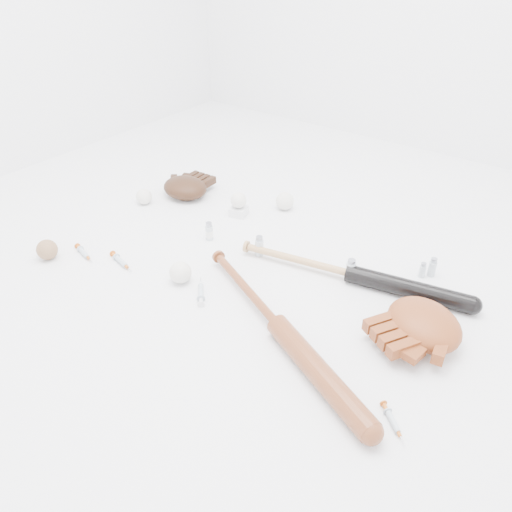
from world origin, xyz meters
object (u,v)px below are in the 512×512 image
Objects in this scene: bat_dark at (349,273)px; glove_dark at (185,187)px; bat_wood at (278,326)px; pedestal at (239,211)px.

bat_dark is 3.42× the size of glove_dark.
glove_dark reaches higher than bat_dark.
glove_dark is (-0.88, 0.52, 0.01)m from bat_wood.
pedestal is at bearing -0.98° from glove_dark.
bat_wood is 0.77m from pedestal.
bat_wood is at bearing -107.78° from bat_dark.
pedestal is (0.31, 0.01, -0.03)m from glove_dark.
glove_dark is (-0.92, 0.14, 0.01)m from bat_dark.
glove_dark is at bearing 174.33° from bat_wood.
bat_dark is 0.94× the size of bat_wood.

